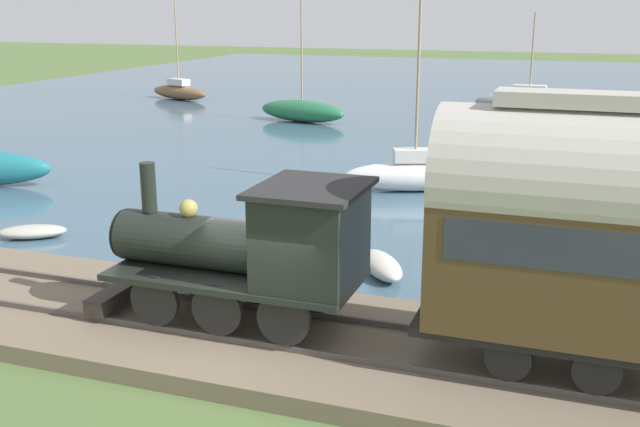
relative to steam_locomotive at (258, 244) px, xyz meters
name	(u,v)px	position (x,y,z in m)	size (l,w,h in m)	color
ground_plane	(259,360)	(-0.64, -0.24, -2.05)	(200.00, 200.00, 0.00)	#516B38
harbor_water	(506,98)	(42.63, -0.24, -2.05)	(80.00, 80.00, 0.01)	#426075
rail_embankment	(272,337)	(0.00, -0.24, -1.87)	(4.67, 56.00, 0.48)	#756651
steam_locomotive	(258,244)	(0.00, 0.00, 0.00)	(2.23, 5.42, 3.00)	black
sailboat_green	(302,111)	(27.39, 9.52, -1.40)	(2.58, 5.65, 8.70)	#236B42
sailboat_white	(415,174)	(13.36, -0.11, -1.43)	(2.95, 5.18, 6.73)	white
sailboat_brown	(179,91)	(34.34, 21.41, -1.44)	(3.07, 5.50, 9.48)	brown
sailboat_gray	(529,103)	(34.72, -2.40, -1.32)	(1.69, 6.51, 6.00)	gray
rowboat_mid_harbor	(381,265)	(4.58, -1.23, -1.80)	(2.21, 1.81, 0.48)	beige
rowboat_near_shore	(32,232)	(4.18, 8.94, -1.86)	(1.63, 2.06, 0.37)	#B7B2A3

